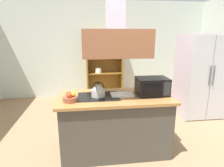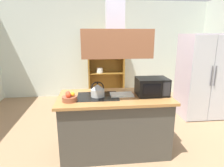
{
  "view_description": "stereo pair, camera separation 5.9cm",
  "coord_description": "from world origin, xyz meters",
  "px_view_note": "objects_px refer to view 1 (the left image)",
  "views": [
    {
      "loc": [
        -0.47,
        -2.6,
        1.79
      ],
      "look_at": [
        -0.08,
        0.42,
        1.0
      ],
      "focal_mm": 30.57,
      "sensor_mm": 36.0,
      "label": 1
    },
    {
      "loc": [
        -0.41,
        -2.61,
        1.79
      ],
      "look_at": [
        -0.08,
        0.42,
        1.0
      ],
      "focal_mm": 30.57,
      "sensor_mm": 36.0,
      "label": 2
    }
  ],
  "objects_px": {
    "refrigerator": "(200,76)",
    "dish_cabinet": "(104,70)",
    "fruit_bowl": "(70,98)",
    "cutting_board": "(122,94)",
    "microwave": "(152,86)",
    "kettle": "(98,90)"
  },
  "relations": [
    {
      "from": "dish_cabinet",
      "to": "fruit_bowl",
      "type": "xyz_separation_m",
      "value": [
        -0.71,
        -2.88,
        0.16
      ]
    },
    {
      "from": "refrigerator",
      "to": "cutting_board",
      "type": "height_order",
      "value": "refrigerator"
    },
    {
      "from": "refrigerator",
      "to": "dish_cabinet",
      "type": "relative_size",
      "value": 1.01
    },
    {
      "from": "kettle",
      "to": "microwave",
      "type": "distance_m",
      "value": 0.81
    },
    {
      "from": "dish_cabinet",
      "to": "kettle",
      "type": "bearing_deg",
      "value": -96.87
    },
    {
      "from": "microwave",
      "to": "refrigerator",
      "type": "bearing_deg",
      "value": 37.72
    },
    {
      "from": "refrigerator",
      "to": "microwave",
      "type": "distance_m",
      "value": 1.9
    },
    {
      "from": "cutting_board",
      "to": "microwave",
      "type": "distance_m",
      "value": 0.47
    },
    {
      "from": "refrigerator",
      "to": "dish_cabinet",
      "type": "bearing_deg",
      "value": 141.99
    },
    {
      "from": "refrigerator",
      "to": "cutting_board",
      "type": "relative_size",
      "value": 5.3
    },
    {
      "from": "refrigerator",
      "to": "dish_cabinet",
      "type": "distance_m",
      "value": 2.53
    },
    {
      "from": "microwave",
      "to": "fruit_bowl",
      "type": "xyz_separation_m",
      "value": [
        -1.2,
        -0.16,
        -0.08
      ]
    },
    {
      "from": "kettle",
      "to": "dish_cabinet",
      "type": "bearing_deg",
      "value": 83.13
    },
    {
      "from": "refrigerator",
      "to": "cutting_board",
      "type": "distance_m",
      "value": 2.26
    },
    {
      "from": "kettle",
      "to": "cutting_board",
      "type": "distance_m",
      "value": 0.37
    },
    {
      "from": "cutting_board",
      "to": "microwave",
      "type": "relative_size",
      "value": 0.74
    },
    {
      "from": "cutting_board",
      "to": "fruit_bowl",
      "type": "bearing_deg",
      "value": -165.65
    },
    {
      "from": "kettle",
      "to": "refrigerator",
      "type": "bearing_deg",
      "value": 26.53
    },
    {
      "from": "dish_cabinet",
      "to": "microwave",
      "type": "bearing_deg",
      "value": -79.83
    },
    {
      "from": "refrigerator",
      "to": "fruit_bowl",
      "type": "height_order",
      "value": "refrigerator"
    },
    {
      "from": "refrigerator",
      "to": "microwave",
      "type": "bearing_deg",
      "value": -142.28
    },
    {
      "from": "kettle",
      "to": "cutting_board",
      "type": "height_order",
      "value": "kettle"
    }
  ]
}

